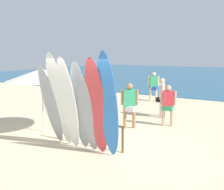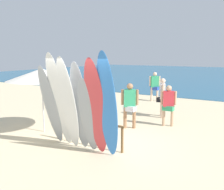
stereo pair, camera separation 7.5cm
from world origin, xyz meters
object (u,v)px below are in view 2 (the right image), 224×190
Objects in this scene: surfboard_white_1 at (59,101)px; surfboard_grey_4 at (88,116)px; beachgoer_strolling at (130,103)px; beach_umbrella at (42,75)px; surfboard_white_2 at (68,104)px; beachgoer_midbeach at (92,96)px; surfboard_grey_0 at (51,105)px; beachgoer_by_water at (162,95)px; surfboard_red_5 at (96,108)px; surfboard_grey_3 at (80,107)px; surfboard_blue_6 at (107,106)px; surfboard_rack at (89,127)px; beachgoer_near_rack at (168,103)px; beachgoer_photographing at (155,84)px; beach_chair_red at (69,110)px.

surfboard_grey_4 is (0.92, 0.06, -0.31)m from surfboard_white_1.
beachgoer_strolling is 3.13m from beach_umbrella.
beachgoer_midbeach is at bearing 112.79° from surfboard_white_2.
surfboard_grey_0 reaches higher than beachgoer_by_water.
surfboard_red_5 is at bearing -0.52° from surfboard_white_2.
surfboard_grey_3 is 1.18× the size of surfboard_grey_4.
beachgoer_midbeach reaches higher than beachgoer_by_water.
surfboard_red_5 is at bearing 178.55° from surfboard_blue_6.
surfboard_grey_0 is (-0.97, -0.51, 0.60)m from surfboard_rack.
beachgoer_by_water is at bearing 52.06° from beachgoer_strolling.
surfboard_rack is at bearing -143.97° from beachgoer_midbeach.
surfboard_grey_4 is 3.73m from beachgoer_near_rack.
surfboard_grey_0 reaches higher than beachgoer_near_rack.
surfboard_rack is at bearing 122.51° from surfboard_grey_4.
surfboard_white_1 reaches higher than beach_umbrella.
beachgoer_midbeach is (-1.02, 2.93, -0.36)m from surfboard_white_1.
beachgoer_midbeach reaches higher than beachgoer_near_rack.
beachgoer_near_rack is at bearing 5.03° from beachgoer_by_water.
surfboard_grey_0 is at bearing -165.65° from beachgoer_midbeach.
surfboard_blue_6 is 1.68× the size of beachgoer_photographing.
surfboard_blue_6 is 1.71× the size of beachgoer_strolling.
surfboard_grey_4 reaches higher than beachgoer_midbeach.
surfboard_white_1 reaches higher than beach_chair_red.
beachgoer_near_rack is (0.31, 3.65, -0.48)m from surfboard_blue_6.
beach_umbrella is (0.24, -1.57, 1.51)m from beach_chair_red.
beach_umbrella reaches higher than beachgoer_by_water.
beachgoer_by_water reaches higher than beachgoer_near_rack.
beachgoer_photographing is at bearing 69.98° from beach_chair_red.
surfboard_white_1 is 1.20× the size of beach_umbrella.
surfboard_rack is 0.88× the size of surfboard_red_5.
surfboard_rack is at bearing -133.35° from beachgoer_near_rack.
surfboard_white_1 is 2.84m from beachgoer_strolling.
surfboard_red_5 is 3.88m from beach_chair_red.
beach_chair_red is (-3.60, -1.28, -0.43)m from beachgoer_near_rack.
surfboard_white_1 is 1.55m from surfboard_blue_6.
beachgoer_photographing is (-1.68, 8.14, -0.33)m from surfboard_red_5.
surfboard_grey_4 is (0.61, 0.07, -0.26)m from surfboard_white_2.
surfboard_blue_6 is at bearing 0.53° from surfboard_white_1.
beachgoer_strolling is at bearing 84.91° from surfboard_rack.
surfboard_blue_6 is 3.69m from beachgoer_near_rack.
surfboard_grey_3 reaches higher than beachgoer_by_water.
beachgoer_photographing is (-1.25, 5.45, 0.01)m from beachgoer_strolling.
beach_chair_red is at bearing -73.87° from beachgoer_by_water.
surfboard_rack is 0.96m from surfboard_white_2.
surfboard_white_2 reaches higher than surfboard_red_5.
surfboard_grey_3 is at bearing 10.18° from surfboard_grey_0.
surfboard_blue_6 is at bearing -0.18° from surfboard_white_2.
surfboard_blue_6 is 4.88m from beachgoer_by_water.
surfboard_white_2 is at bearing -127.29° from beachgoer_strolling.
surfboard_red_5 is 1.73× the size of beachgoer_near_rack.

